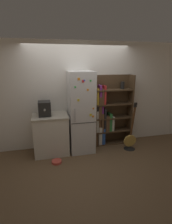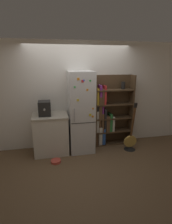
{
  "view_description": "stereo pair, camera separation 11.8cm",
  "coord_description": "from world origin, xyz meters",
  "px_view_note": "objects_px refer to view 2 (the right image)",
  "views": [
    {
      "loc": [
        -0.8,
        -3.76,
        2.11
      ],
      "look_at": [
        0.12,
        0.15,
        0.96
      ],
      "focal_mm": 28.0,
      "sensor_mm": 36.0,
      "label": 1
    },
    {
      "loc": [
        -0.69,
        -3.78,
        2.11
      ],
      "look_at": [
        0.12,
        0.15,
        0.96
      ],
      "focal_mm": 28.0,
      "sensor_mm": 36.0,
      "label": 2
    }
  ],
  "objects_px": {
    "bookshelf": "(108,114)",
    "espresso_machine": "(45,108)",
    "guitar": "(130,143)",
    "refrigerator": "(81,112)",
    "pet_bowl": "(56,161)"
  },
  "relations": [
    {
      "from": "refrigerator",
      "to": "espresso_machine",
      "type": "bearing_deg",
      "value": 179.15
    },
    {
      "from": "guitar",
      "to": "pet_bowl",
      "type": "height_order",
      "value": "guitar"
    },
    {
      "from": "espresso_machine",
      "to": "pet_bowl",
      "type": "relative_size",
      "value": 1.64
    },
    {
      "from": "guitar",
      "to": "refrigerator",
      "type": "bearing_deg",
      "value": 167.07
    },
    {
      "from": "guitar",
      "to": "bookshelf",
      "type": "bearing_deg",
      "value": 134.7
    },
    {
      "from": "bookshelf",
      "to": "guitar",
      "type": "relative_size",
      "value": 1.47
    },
    {
      "from": "espresso_machine",
      "to": "pet_bowl",
      "type": "bearing_deg",
      "value": -70.14
    },
    {
      "from": "refrigerator",
      "to": "bookshelf",
      "type": "bearing_deg",
      "value": 14.39
    },
    {
      "from": "refrigerator",
      "to": "espresso_machine",
      "type": "height_order",
      "value": "refrigerator"
    },
    {
      "from": "guitar",
      "to": "pet_bowl",
      "type": "relative_size",
      "value": 5.56
    },
    {
      "from": "refrigerator",
      "to": "guitar",
      "type": "bearing_deg",
      "value": -12.93
    },
    {
      "from": "bookshelf",
      "to": "espresso_machine",
      "type": "xyz_separation_m",
      "value": [
        -1.57,
        -0.18,
        0.29
      ]
    },
    {
      "from": "refrigerator",
      "to": "pet_bowl",
      "type": "bearing_deg",
      "value": -142.8
    },
    {
      "from": "bookshelf",
      "to": "espresso_machine",
      "type": "relative_size",
      "value": 5.01
    },
    {
      "from": "bookshelf",
      "to": "pet_bowl",
      "type": "relative_size",
      "value": 8.19
    }
  ]
}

